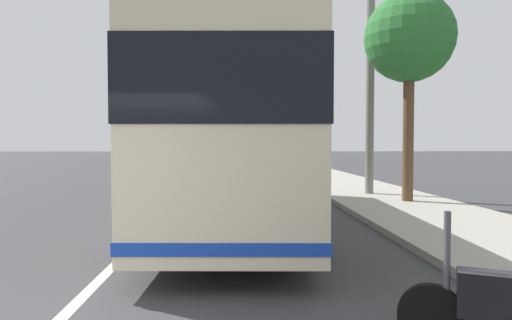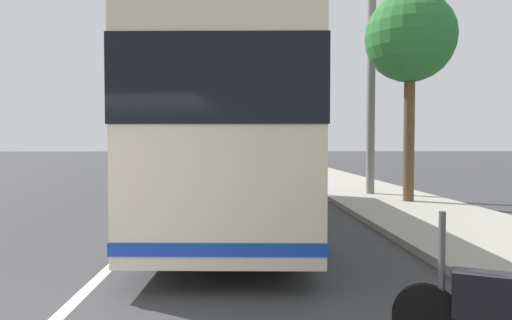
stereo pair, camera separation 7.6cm
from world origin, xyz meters
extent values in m
cube|color=#9E998E|center=(10.00, -6.61, 0.07)|extent=(110.00, 3.60, 0.14)
cube|color=silver|center=(10.00, 0.00, 0.00)|extent=(110.00, 0.16, 0.01)
cube|color=beige|center=(7.20, -1.92, 1.97)|extent=(10.47, 3.07, 3.24)
cube|color=black|center=(7.20, -1.92, 2.59)|extent=(10.52, 3.11, 1.06)
cube|color=#193FB2|center=(7.20, -1.92, 0.60)|extent=(10.51, 3.10, 0.16)
cylinder|color=black|center=(10.57, -0.92, 0.50)|extent=(1.01, 0.35, 1.00)
cylinder|color=black|center=(10.45, -3.26, 0.50)|extent=(1.01, 0.35, 1.00)
cylinder|color=black|center=(3.95, -0.59, 0.50)|extent=(1.01, 0.35, 1.00)
cylinder|color=black|center=(3.83, -2.93, 0.50)|extent=(1.01, 0.35, 1.00)
cylinder|color=black|center=(0.73, -3.57, 0.29)|extent=(0.32, 0.56, 0.58)
cylinder|color=#4C4C51|center=(0.68, -3.68, 0.89)|extent=(0.06, 0.06, 0.70)
cube|color=silver|center=(30.43, 1.62, 0.56)|extent=(4.08, 2.14, 0.76)
cube|color=black|center=(30.51, 1.63, 1.17)|extent=(2.08, 1.85, 0.47)
cylinder|color=black|center=(29.18, 0.68, 0.32)|extent=(0.65, 0.26, 0.64)
cylinder|color=black|center=(29.07, 2.39, 0.32)|extent=(0.65, 0.26, 0.64)
cylinder|color=black|center=(31.79, 0.85, 0.32)|extent=(0.65, 0.26, 0.64)
cylinder|color=black|center=(31.68, 2.57, 0.32)|extent=(0.65, 0.26, 0.64)
cube|color=#2D7238|center=(41.29, -2.32, 0.54)|extent=(4.12, 2.00, 0.71)
cube|color=black|center=(41.32, -2.32, 1.16)|extent=(2.06, 1.71, 0.54)
cylinder|color=black|center=(42.66, -1.65, 0.32)|extent=(0.65, 0.27, 0.64)
cylinder|color=black|center=(42.54, -3.19, 0.32)|extent=(0.65, 0.27, 0.64)
cylinder|color=black|center=(40.03, -1.45, 0.32)|extent=(0.65, 0.27, 0.64)
cylinder|color=black|center=(39.91, -2.99, 0.32)|extent=(0.65, 0.27, 0.64)
cylinder|color=brown|center=(9.89, -6.95, 2.09)|extent=(0.31, 0.31, 4.18)
sphere|color=#286B2D|center=(9.89, -6.95, 4.97)|extent=(2.62, 2.62, 2.62)
cylinder|color=slate|center=(11.94, -6.42, 3.59)|extent=(0.28, 0.28, 7.18)
camera|label=1|loc=(-3.12, -1.82, 1.83)|focal=31.31mm
camera|label=2|loc=(-3.12, -1.90, 1.83)|focal=31.31mm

